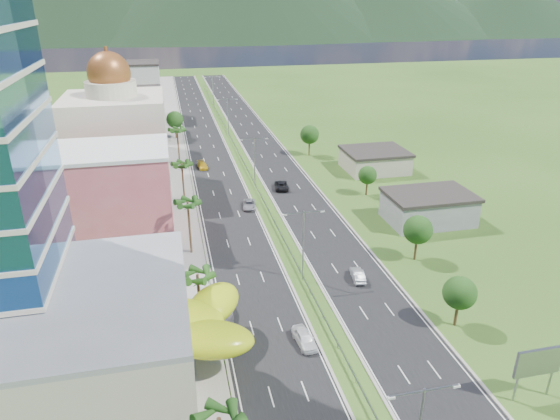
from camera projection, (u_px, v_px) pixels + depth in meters
ground at (323, 319)px, 64.72m from camera, size 500.00×500.00×0.00m
road_left at (205, 141)px, 143.85m from camera, size 11.00×260.00×0.04m
road_right at (256, 138)px, 146.89m from camera, size 11.00×260.00×0.04m
sidewalk_left at (172, 143)px, 141.91m from camera, size 7.00×260.00×0.12m
median_guardrail at (240, 155)px, 128.99m from camera, size 0.10×216.06×0.76m
streetlight_median_b at (303, 239)px, 71.02m from camera, size 6.04×0.25×11.00m
streetlight_median_c at (254, 157)px, 106.86m from camera, size 6.04×0.25×11.00m
streetlight_median_d at (228, 113)px, 147.19m from camera, size 6.04×0.25×11.00m
streetlight_median_e at (213, 88)px, 187.52m from camera, size 6.04×0.25×11.00m
mall_podium at (41, 349)px, 50.69m from camera, size 30.00×24.00×11.00m
lime_canopy at (162, 326)px, 55.11m from camera, size 18.00×15.00×7.40m
pink_shophouse at (111, 194)px, 84.77m from camera, size 20.00×15.00×15.00m
domed_building at (117, 138)px, 103.86m from camera, size 20.00×20.00×28.70m
midrise_grey at (130, 126)px, 127.79m from camera, size 16.00×15.00×16.00m
midrise_beige at (134, 113)px, 148.09m from camera, size 16.00×15.00×13.00m
midrise_white at (136, 91)px, 167.72m from camera, size 16.00×15.00×18.00m
billboard at (538, 364)px, 50.29m from camera, size 5.20×0.35×6.20m
shed_near at (428, 209)px, 91.81m from camera, size 15.00×10.00×5.00m
shed_far at (375, 161)px, 119.22m from camera, size 14.00×12.00×4.40m
palm_tree_b at (198, 277)px, 60.59m from camera, size 3.60×3.60×8.10m
palm_tree_c at (188, 205)px, 77.94m from camera, size 3.60×3.60×9.60m
palm_tree_d at (182, 166)px, 98.93m from camera, size 3.60×3.60×8.60m
palm_tree_e at (177, 131)px, 121.03m from camera, size 3.60×3.60×9.40m
leafy_tree_lfar at (175, 120)px, 144.51m from camera, size 4.90×4.90×8.05m
leafy_tree_ra at (460, 293)px, 61.60m from camera, size 4.20×4.20×6.90m
leafy_tree_rb at (418, 230)px, 77.28m from camera, size 4.55×4.55×7.47m
leafy_tree_rc at (368, 175)px, 103.30m from camera, size 3.85×3.85×6.33m
leafy_tree_rd at (310, 135)px, 128.90m from camera, size 4.90×4.90×8.05m
mountain_ridge at (244, 40)px, 480.14m from camera, size 860.00×140.00×90.00m
car_white_near_left at (304, 338)px, 59.67m from camera, size 2.44×5.01×1.65m
car_dark_left at (228, 312)px, 64.74m from camera, size 1.73×4.25×1.37m
car_silver_mid_left at (249, 204)px, 98.27m from camera, size 3.12×5.39×1.41m
car_yellow_far_left at (202, 165)px, 120.88m from camera, size 2.58×5.18×1.44m
car_silver_right at (358, 275)px, 73.39m from camera, size 2.26×4.71×1.49m
car_dark_far_right at (281, 185)px, 108.07m from camera, size 3.55×6.19×1.63m
motorcycle at (225, 315)px, 64.45m from camera, size 0.77×1.88×1.17m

